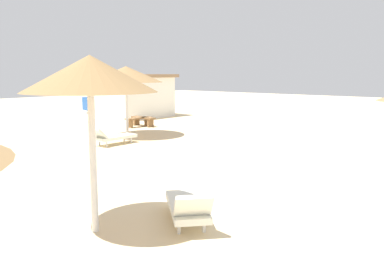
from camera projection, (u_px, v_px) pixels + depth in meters
ground_plane at (286, 189)px, 9.46m from camera, size 80.00×80.00×0.00m
parasol_1 at (126, 74)px, 16.96m from camera, size 3.16×3.16×3.06m
parasol_2 at (90, 75)px, 6.53m from camera, size 2.25×2.25×3.05m
lounger_1 at (113, 137)px, 15.26m from camera, size 1.88×0.64×0.75m
lounger_2 at (188, 206)px, 7.23m from camera, size 1.68×1.83×0.79m
bench_0 at (139, 120)px, 20.36m from camera, size 1.53×0.53×0.49m
bench_1 at (143, 120)px, 20.65m from camera, size 0.41×1.50×0.49m
parked_car at (113, 101)px, 28.13m from camera, size 4.23×2.50×1.72m
beach_cabana at (133, 95)px, 25.15m from camera, size 4.50×3.98×2.70m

